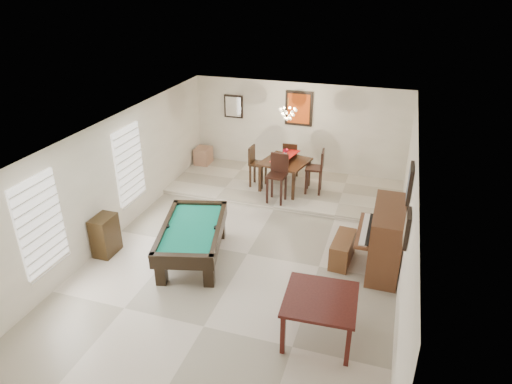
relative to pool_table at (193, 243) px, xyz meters
The scene contains 26 objects.
ground_plane 1.16m from the pool_table, 25.49° to the left, with size 6.00×9.00×0.02m, color beige.
wall_back 5.16m from the pool_table, 78.70° to the left, with size 6.00×0.04×2.60m, color silver.
wall_front 4.25m from the pool_table, 76.14° to the right, with size 6.00×0.04×2.60m, color silver.
wall_left 2.27m from the pool_table, 166.72° to the left, with size 0.04×9.00×2.60m, color silver.
wall_right 4.13m from the pool_table, ahead, with size 0.04×9.00×2.60m, color silver.
ceiling 2.50m from the pool_table, 25.49° to the left, with size 6.00×9.00×0.04m, color white.
dining_step 3.87m from the pool_table, 75.06° to the left, with size 6.00×2.50×0.12m, color beige.
window_left_front 2.82m from the pool_table, 138.86° to the right, with size 0.06×1.00×1.70m, color white.
window_left_rear 2.48m from the pool_table, 151.48° to the left, with size 0.06×1.00×1.70m, color white.
pool_table is the anchor object (origin of this frame).
square_table 3.17m from the pool_table, 26.67° to the right, with size 1.11×1.11×0.77m, color #34100D, non-canonical shape.
upright_piano 3.65m from the pool_table, 13.54° to the left, with size 0.88×1.57×1.31m, color brown, non-canonical shape.
piano_bench 3.01m from the pool_table, 16.09° to the left, with size 0.36×0.94×0.52m, color brown.
apothecary_chest 1.82m from the pool_table, 168.66° to the right, with size 0.37×0.56×0.84m, color black.
dining_table 3.68m from the pool_table, 74.22° to the left, with size 1.09×1.09×0.90m, color black, non-canonical shape.
flower_vase 3.75m from the pool_table, 74.22° to the left, with size 0.12×0.12×0.21m, color #AC0E22, non-canonical shape.
dining_chair_south 2.94m from the pool_table, 70.19° to the left, with size 0.45×0.45×1.20m, color black, non-canonical shape.
dining_chair_north 4.36m from the pool_table, 76.99° to the left, with size 0.39×0.39×1.05m, color black, non-canonical shape.
dining_chair_west 3.52m from the pool_table, 85.40° to the left, with size 0.40×0.40×1.08m, color black, non-canonical shape.
dining_chair_east 3.97m from the pool_table, 63.69° to the left, with size 0.43×0.43×1.15m, color black, non-canonical shape.
corner_bench 4.82m from the pool_table, 111.07° to the left, with size 0.43×0.53×0.48m, color #A9785C.
chandelier 4.23m from the pool_table, 74.86° to the left, with size 0.44×0.44×0.60m, color #FFE5B2, non-canonical shape.
back_painting 5.26m from the pool_table, 78.61° to the left, with size 0.75×0.06×0.95m, color #D84C14.
back_mirror 5.22m from the pool_table, 100.41° to the left, with size 0.55×0.06×0.65m, color white.
right_picture_upper 4.31m from the pool_table, 11.07° to the left, with size 0.06×0.55×0.65m, color slate.
right_picture_lower 4.21m from the pool_table, ahead, with size 0.06×0.45×0.55m, color gray.
Camera 1 is at (2.58, -7.51, 5.28)m, focal length 32.00 mm.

